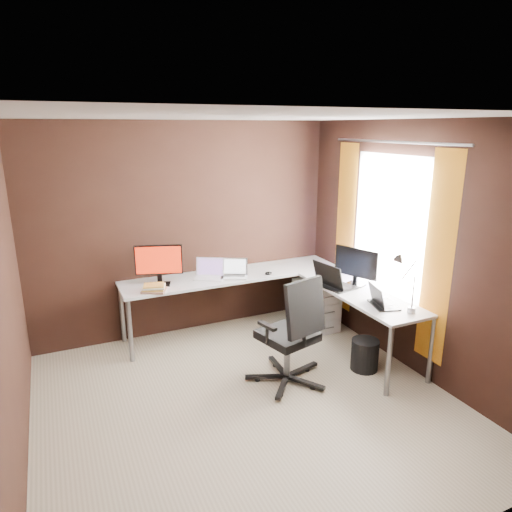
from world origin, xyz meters
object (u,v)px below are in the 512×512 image
at_px(drawer_pedestal, 316,305).
at_px(wastebasket, 365,355).
at_px(laptop_silver, 234,273).
at_px(office_chair, 290,352).
at_px(laptop_black_small, 381,301).
at_px(laptop_white, 210,274).
at_px(monitor_right, 356,264).
at_px(monitor_left, 159,263).
at_px(book_stack, 154,288).
at_px(laptop_black_big, 332,282).
at_px(desk_lamp, 404,277).

distance_m(drawer_pedestal, wastebasket, 1.09).
height_order(laptop_silver, office_chair, office_chair).
relative_size(laptop_black_small, wastebasket, 1.13).
relative_size(laptop_silver, office_chair, 0.34).
relative_size(drawer_pedestal, laptop_white, 1.49).
xyz_separation_m(drawer_pedestal, monitor_right, (0.12, -0.58, 0.67)).
relative_size(monitor_left, laptop_black_small, 1.37).
relative_size(monitor_right, book_stack, 1.61).
distance_m(monitor_left, monitor_right, 2.17).
distance_m(drawer_pedestal, office_chair, 1.33).
xyz_separation_m(monitor_right, laptop_white, (-1.38, 0.93, -0.19)).
height_order(monitor_left, book_stack, monitor_left).
relative_size(monitor_left, laptop_silver, 1.35).
distance_m(monitor_right, laptop_black_big, 0.32).
height_order(laptop_white, laptop_black_small, laptop_white).
bearing_deg(book_stack, laptop_black_small, -34.55).
xyz_separation_m(laptop_white, laptop_black_big, (1.12, -0.87, 0.01)).
bearing_deg(laptop_white, book_stack, -134.92).
distance_m(laptop_black_small, desk_lamp, 0.37).
distance_m(drawer_pedestal, monitor_left, 1.99).
distance_m(laptop_black_big, wastebasket, 0.84).
relative_size(laptop_black_small, book_stack, 1.20).
height_order(monitor_left, monitor_right, monitor_left).
bearing_deg(book_stack, monitor_right, -19.52).
xyz_separation_m(desk_lamp, wastebasket, (-0.15, 0.30, -0.92)).
bearing_deg(office_chair, monitor_right, 6.81).
height_order(drawer_pedestal, laptop_black_big, laptop_black_big).
relative_size(laptop_black_big, desk_lamp, 0.84).
distance_m(laptop_black_big, book_stack, 1.93).
bearing_deg(monitor_left, monitor_right, -6.98).
distance_m(drawer_pedestal, laptop_white, 1.39).
relative_size(monitor_right, laptop_silver, 1.31).
bearing_deg(office_chair, wastebasket, -21.44).
height_order(monitor_right, book_stack, monitor_right).
bearing_deg(wastebasket, office_chair, 172.73).
distance_m(monitor_left, office_chair, 1.75).
xyz_separation_m(laptop_black_big, office_chair, (-0.77, -0.45, -0.47)).
relative_size(drawer_pedestal, monitor_right, 1.23).
bearing_deg(office_chair, laptop_silver, 79.42).
height_order(laptop_black_small, book_stack, laptop_black_small).
bearing_deg(drawer_pedestal, book_stack, 175.60).
xyz_separation_m(monitor_right, wastebasket, (-0.20, -0.50, -0.81)).
height_order(drawer_pedestal, laptop_black_small, laptop_black_small).
height_order(monitor_left, desk_lamp, desk_lamp).
bearing_deg(monitor_left, laptop_silver, 12.53).
height_order(laptop_black_small, office_chair, office_chair).
relative_size(drawer_pedestal, monitor_left, 1.20).
distance_m(laptop_black_big, office_chair, 1.01).
relative_size(monitor_left, desk_lamp, 0.90).
distance_m(book_stack, desk_lamp, 2.55).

